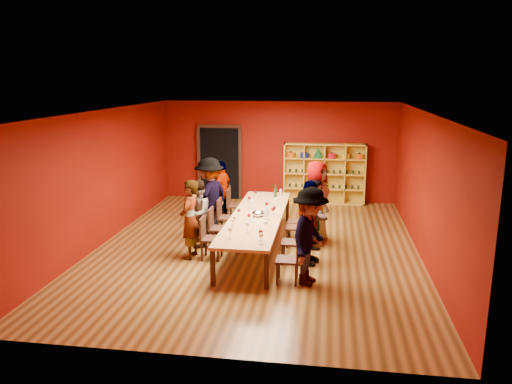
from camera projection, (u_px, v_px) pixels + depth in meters
room_shell at (257, 182)px, 10.76m from camera, size 7.10×9.10×3.04m
tasting_table at (257, 217)px, 10.94m from camera, size 1.10×4.50×0.75m
doorway at (220, 163)px, 15.37m from camera, size 1.40×0.17×2.30m
shelving_unit at (324, 171)px, 14.84m from camera, size 2.40×0.40×1.80m
chair_person_left_1 at (208, 236)px, 10.33m from camera, size 0.42×0.42×0.89m
person_left_1 at (190, 219)px, 10.30m from camera, size 0.49×0.64×1.66m
chair_person_left_2 at (216, 226)px, 11.03m from camera, size 0.42×0.42×0.89m
person_left_2 at (198, 213)px, 11.03m from camera, size 0.44×0.75×1.51m
chair_person_left_3 at (224, 215)px, 11.87m from camera, size 0.42×0.42×0.89m
person_left_3 at (210, 197)px, 11.82m from camera, size 0.89×1.30×1.87m
chair_person_left_4 at (233, 203)px, 12.95m from camera, size 0.42×0.42×0.89m
person_left_4 at (222, 192)px, 12.92m from camera, size 0.62×1.01×1.60m
chair_person_right_0 at (292, 257)px, 9.12m from camera, size 0.42×0.42×0.89m
person_right_0 at (310, 236)px, 8.99m from camera, size 0.79×1.25×1.80m
chair_person_right_1 at (296, 240)px, 10.08m from camera, size 0.42×0.42×0.89m
person_right_1 at (308, 223)px, 9.97m from camera, size 0.75×1.10×1.72m
chair_person_right_2 at (299, 225)px, 11.09m from camera, size 0.42×0.42×0.89m
person_right_2 at (313, 213)px, 10.98m from camera, size 0.64×1.48×1.55m
chair_person_right_3 at (300, 219)px, 11.54m from camera, size 0.42×0.42×0.89m
person_right_3 at (316, 201)px, 11.39m from camera, size 0.80×1.03×1.86m
wine_glass_0 at (273, 209)px, 10.80m from camera, size 0.09×0.09×0.21m
wine_glass_1 at (274, 208)px, 10.98m from camera, size 0.08×0.08×0.19m
wine_glass_2 at (268, 219)px, 10.13m from camera, size 0.07×0.07×0.19m
wine_glass_3 at (261, 236)px, 9.01m from camera, size 0.09×0.09×0.21m
wine_glass_4 at (281, 190)px, 12.72m from camera, size 0.08×0.08×0.19m
wine_glass_5 at (267, 204)px, 11.25m from camera, size 0.08×0.08×0.21m
wine_glass_6 at (249, 198)px, 11.83m from camera, size 0.08×0.08×0.20m
wine_glass_7 at (265, 223)px, 9.83m from camera, size 0.08×0.08×0.19m
wine_glass_8 at (233, 221)px, 10.02m from camera, size 0.07×0.07×0.19m
wine_glass_9 at (281, 191)px, 12.55m from camera, size 0.08×0.08×0.19m
wine_glass_10 at (275, 200)px, 11.63m from camera, size 0.08×0.08×0.21m
wine_glass_11 at (230, 230)px, 9.33m from camera, size 0.09×0.09×0.22m
wine_glass_12 at (239, 211)px, 10.77m from camera, size 0.07×0.07×0.18m
wine_glass_13 at (249, 216)px, 10.39m from camera, size 0.07×0.07×0.18m
wine_glass_14 at (278, 199)px, 11.76m from camera, size 0.08×0.08×0.20m
wine_glass_15 at (247, 225)px, 9.71m from camera, size 0.08×0.08×0.21m
wine_glass_16 at (261, 232)px, 9.22m from camera, size 0.08×0.08×0.21m
wine_glass_17 at (234, 219)px, 10.11m from camera, size 0.08×0.08×0.19m
wine_glass_18 at (256, 193)px, 12.49m from camera, size 0.07×0.07×0.18m
spittoon_bowl at (258, 213)px, 10.82m from camera, size 0.27×0.27×0.15m
carafe_a at (252, 204)px, 11.43m from camera, size 0.12×0.12×0.23m
carafe_b at (266, 214)px, 10.56m from camera, size 0.11×0.11×0.27m
wine_bottle at (275, 192)px, 12.55m from camera, size 0.08×0.08×0.32m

